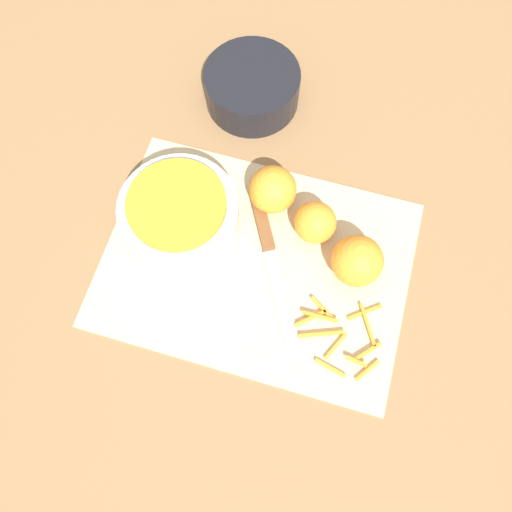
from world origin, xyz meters
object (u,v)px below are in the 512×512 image
(knife, at_px, (267,239))
(orange_back, at_px, (357,261))
(orange_left, at_px, (273,189))
(orange_right, at_px, (315,223))
(bowl_dark, at_px, (252,87))
(bowl_speckled, at_px, (179,213))

(knife, relative_size, orange_back, 2.98)
(knife, xyz_separation_m, orange_left, (-0.01, 0.07, 0.03))
(orange_left, height_order, orange_back, orange_back)
(orange_right, bearing_deg, orange_left, 156.12)
(bowl_dark, xyz_separation_m, orange_back, (0.24, -0.27, 0.01))
(orange_left, distance_m, orange_back, 0.17)
(bowl_speckled, height_order, orange_right, bowl_speckled)
(bowl_dark, xyz_separation_m, knife, (0.10, -0.26, -0.02))
(bowl_speckled, relative_size, orange_left, 2.43)
(knife, height_order, orange_left, orange_left)
(bowl_dark, distance_m, orange_back, 0.36)
(orange_back, bearing_deg, orange_right, 148.21)
(knife, xyz_separation_m, orange_back, (0.14, -0.01, 0.03))
(bowl_dark, relative_size, orange_left, 2.17)
(orange_left, bearing_deg, bowl_dark, 115.16)
(bowl_dark, bearing_deg, bowl_speckled, -98.66)
(bowl_speckled, height_order, bowl_dark, bowl_speckled)
(bowl_speckled, xyz_separation_m, bowl_dark, (0.04, 0.27, -0.01))
(knife, bearing_deg, orange_right, 89.88)
(bowl_speckled, height_order, orange_left, orange_left)
(orange_back, bearing_deg, bowl_speckled, 179.38)
(bowl_dark, relative_size, orange_right, 2.50)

